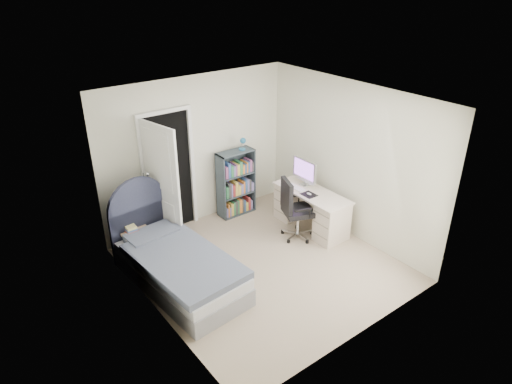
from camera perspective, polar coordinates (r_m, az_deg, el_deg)
room_shell at (r=6.22m, az=1.06°, el=0.29°), size 3.50×3.70×2.60m
door at (r=7.12m, az=-11.41°, el=1.38°), size 0.92×0.82×2.06m
bed at (r=6.47m, az=-9.92°, el=-8.91°), size 1.14×2.16×1.29m
nightstand at (r=7.02m, az=-15.01°, el=-5.40°), size 0.41×0.41×0.60m
floor_lamp at (r=7.29m, az=-13.18°, el=-2.85°), size 0.18×0.18×1.24m
bookcase at (r=7.99m, az=-2.47°, el=0.87°), size 0.66×0.28×1.40m
desk at (r=7.66m, az=6.85°, el=-1.98°), size 0.55×1.38×1.13m
office_chair at (r=7.26m, az=4.73°, el=-1.82°), size 0.59×0.60×1.03m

